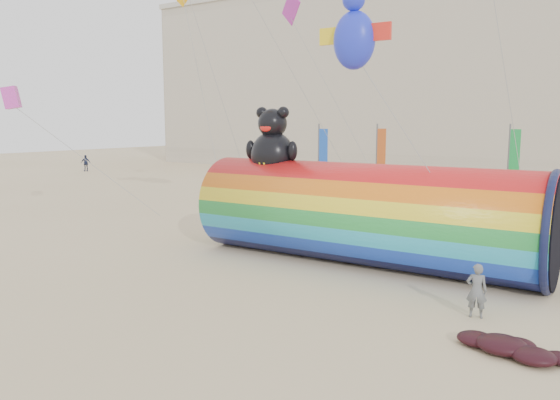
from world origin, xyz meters
The scene contains 6 objects.
ground centered at (0.00, 0.00, 0.00)m, with size 160.00×160.00×0.00m, color #CCB58C.
hotel_building centered at (-12.00, 45.95, 10.31)m, with size 60.40×15.40×20.60m.
windsock_assembly centered at (3.17, 3.13, 1.99)m, with size 13.00×3.96×5.99m.
kite_handler centered at (8.17, -0.54, 0.75)m, with size 0.55×0.36×1.51m, color slate.
fabric_bundle centered at (9.44, -2.58, 0.17)m, with size 2.62×1.35×0.41m.
festival_banners centered at (-0.10, 15.90, 2.64)m, with size 10.62×4.35×5.20m.
Camera 1 is at (11.44, -15.41, 5.26)m, focal length 35.00 mm.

